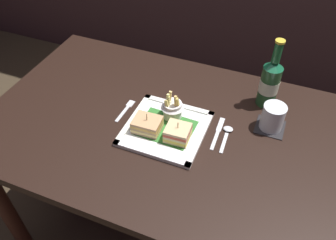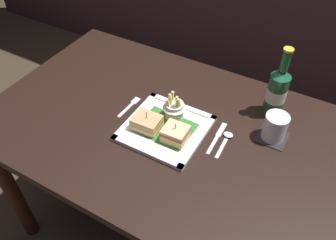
# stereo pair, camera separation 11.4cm
# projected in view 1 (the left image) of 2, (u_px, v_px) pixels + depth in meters

# --- Properties ---
(ground_plane) EXTENTS (6.00, 6.00, 0.00)m
(ground_plane) POSITION_uv_depth(u_px,v_px,m) (170.00, 230.00, 1.75)
(ground_plane) COLOR #392D1F
(dining_table) EXTENTS (1.36, 0.83, 0.75)m
(dining_table) POSITION_uv_depth(u_px,v_px,m) (170.00, 145.00, 1.30)
(dining_table) COLOR black
(dining_table) RESTS_ON ground_plane
(square_plate) EXTENTS (0.28, 0.28, 0.02)m
(square_plate) POSITION_uv_depth(u_px,v_px,m) (166.00, 129.00, 1.22)
(square_plate) COLOR white
(square_plate) RESTS_ON dining_table
(sandwich_half_left) EXTENTS (0.10, 0.08, 0.08)m
(sandwich_half_left) POSITION_uv_depth(u_px,v_px,m) (147.00, 125.00, 1.19)
(sandwich_half_left) COLOR tan
(sandwich_half_left) RESTS_ON square_plate
(sandwich_half_right) EXTENTS (0.08, 0.08, 0.08)m
(sandwich_half_right) POSITION_uv_depth(u_px,v_px,m) (178.00, 133.00, 1.16)
(sandwich_half_right) COLOR #D8BF7D
(sandwich_half_right) RESTS_ON square_plate
(fries_cup) EXTENTS (0.08, 0.08, 0.11)m
(fries_cup) POSITION_uv_depth(u_px,v_px,m) (172.00, 107.00, 1.22)
(fries_cup) COLOR silver
(fries_cup) RESTS_ON square_plate
(beer_bottle) EXTENTS (0.07, 0.07, 0.27)m
(beer_bottle) POSITION_uv_depth(u_px,v_px,m) (270.00, 82.00, 1.26)
(beer_bottle) COLOR #234E27
(beer_bottle) RESTS_ON dining_table
(drink_coaster) EXTENTS (0.10, 0.10, 0.00)m
(drink_coaster) POSITION_uv_depth(u_px,v_px,m) (270.00, 127.00, 1.23)
(drink_coaster) COLOR black
(drink_coaster) RESTS_ON dining_table
(water_glass) EXTENTS (0.08, 0.08, 0.10)m
(water_glass) POSITION_uv_depth(u_px,v_px,m) (272.00, 118.00, 1.20)
(water_glass) COLOR silver
(water_glass) RESTS_ON dining_table
(fork) EXTENTS (0.03, 0.13, 0.00)m
(fork) POSITION_uv_depth(u_px,v_px,m) (126.00, 109.00, 1.30)
(fork) COLOR silver
(fork) RESTS_ON dining_table
(knife) EXTENTS (0.02, 0.16, 0.00)m
(knife) POSITION_uv_depth(u_px,v_px,m) (218.00, 132.00, 1.21)
(knife) COLOR silver
(knife) RESTS_ON dining_table
(spoon) EXTENTS (0.03, 0.13, 0.01)m
(spoon) POSITION_uv_depth(u_px,v_px,m) (227.00, 132.00, 1.20)
(spoon) COLOR silver
(spoon) RESTS_ON dining_table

